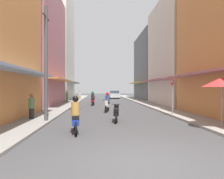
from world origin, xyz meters
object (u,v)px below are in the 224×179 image
at_px(motorbike_white, 107,103).
at_px(pedestrian_crossing, 32,107).
at_px(motorbike_red, 93,99).
at_px(street_sign_no_entry, 172,91).
at_px(motorbike_black, 116,113).
at_px(pedestrian_midway, 80,95).
at_px(pedestrian_far, 67,97).
at_px(vendor_umbrella, 222,82).
at_px(parked_car, 114,94).
at_px(motorbike_blue, 75,116).
at_px(utility_pole, 46,63).

relative_size(motorbike_white, pedestrian_crossing, 1.14).
relative_size(motorbike_red, street_sign_no_entry, 0.68).
bearing_deg(street_sign_no_entry, motorbike_black, -153.45).
height_order(pedestrian_midway, pedestrian_far, pedestrian_far).
height_order(pedestrian_far, vendor_umbrella, vendor_umbrella).
relative_size(motorbike_red, motorbike_white, 1.01).
bearing_deg(motorbike_black, vendor_umbrella, -27.19).
relative_size(parked_car, vendor_umbrella, 1.72).
bearing_deg(vendor_umbrella, parked_car, 95.84).
bearing_deg(vendor_umbrella, pedestrian_midway, 110.60).
distance_m(motorbike_blue, utility_pole, 4.21).
bearing_deg(vendor_umbrella, street_sign_no_entry, 99.18).
relative_size(motorbike_red, utility_pole, 0.28).
relative_size(pedestrian_crossing, street_sign_no_entry, 0.59).
bearing_deg(pedestrian_crossing, street_sign_no_entry, 8.80).
distance_m(pedestrian_midway, vendor_umbrella, 24.91).
height_order(motorbike_black, vendor_umbrella, vendor_umbrella).
height_order(motorbike_black, pedestrian_far, pedestrian_far).
distance_m(pedestrian_crossing, street_sign_no_entry, 9.05).
distance_m(motorbike_black, vendor_umbrella, 5.54).
bearing_deg(vendor_umbrella, motorbike_blue, -176.34).
bearing_deg(motorbike_blue, parked_car, 82.53).
height_order(pedestrian_crossing, vendor_umbrella, vendor_umbrella).
xyz_separation_m(parked_car, vendor_umbrella, (2.90, -28.36, 1.43)).
distance_m(motorbike_red, vendor_umbrella, 14.86).
bearing_deg(pedestrian_midway, parked_car, 40.92).
distance_m(motorbike_white, pedestrian_midway, 16.50).
bearing_deg(street_sign_no_entry, vendor_umbrella, -80.82).
bearing_deg(pedestrian_far, pedestrian_crossing, -88.98).
bearing_deg(utility_pole, motorbike_blue, -54.81).
relative_size(motorbike_red, motorbike_black, 1.00).
height_order(motorbike_red, motorbike_black, motorbike_red).
bearing_deg(motorbike_red, pedestrian_far, 128.87).
bearing_deg(motorbike_blue, street_sign_no_entry, 39.04).
xyz_separation_m(pedestrian_midway, vendor_umbrella, (8.75, -23.28, 1.39)).
xyz_separation_m(motorbike_red, motorbike_blue, (-0.31, -13.77, 0.00)).
bearing_deg(motorbike_red, motorbike_black, -81.37).
height_order(motorbike_black, motorbike_white, motorbike_white).
bearing_deg(pedestrian_crossing, pedestrian_far, 91.02).
distance_m(motorbike_red, motorbike_blue, 13.78).
height_order(pedestrian_midway, street_sign_no_entry, street_sign_no_entry).
bearing_deg(motorbike_blue, utility_pole, 125.19).
bearing_deg(parked_car, motorbike_black, -93.97).
distance_m(motorbike_white, pedestrian_crossing, 6.19).
distance_m(motorbike_blue, parked_car, 29.03).
distance_m(motorbike_blue, pedestrian_midway, 23.80).
bearing_deg(motorbike_black, pedestrian_far, 108.67).
distance_m(parked_car, utility_pole, 26.80).
distance_m(motorbike_black, pedestrian_midway, 21.26).
relative_size(motorbike_white, pedestrian_far, 1.11).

